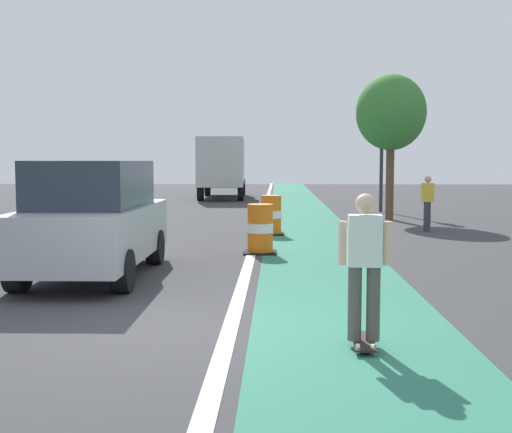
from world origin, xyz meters
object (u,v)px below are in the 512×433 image
Objects in this scene: traffic_barrel_front at (260,229)px; pedestrian_crossing at (427,202)px; traffic_barrel_mid at (271,215)px; traffic_light_corner at (382,124)px; parked_suv_nearest at (94,218)px; street_tree_sidewalk at (391,113)px; delivery_truck_down_block at (223,164)px; skateboarder_on_lane at (364,265)px.

pedestrian_crossing is (4.70, 4.69, 0.33)m from traffic_barrel_front.
traffic_light_corner reaches higher than traffic_barrel_mid.
parked_suv_nearest is 0.92× the size of street_tree_sidewalk.
traffic_barrel_front is at bearing -83.03° from delivery_truck_down_block.
skateboarder_on_lane is at bearing -45.94° from parked_suv_nearest.
delivery_truck_down_block reaches higher than pedestrian_crossing.
traffic_light_corner is at bearing 64.11° from parked_suv_nearest.
pedestrian_crossing is at bearing 44.95° from traffic_barrel_front.
parked_suv_nearest is 13.85m from street_tree_sidewalk.
delivery_truck_down_block is at bearing 113.58° from pedestrian_crossing.
traffic_light_corner is (3.19, 19.48, 2.59)m from skateboarder_on_lane.
skateboarder_on_lane is at bearing -100.42° from street_tree_sidewalk.
delivery_truck_down_block reaches higher than parked_suv_nearest.
skateboarder_on_lane is at bearing -84.17° from traffic_barrel_mid.
delivery_truck_down_block is (-2.82, 17.71, 1.31)m from traffic_barrel_mid.
delivery_truck_down_block is 1.53× the size of street_tree_sidewalk.
parked_suv_nearest reaches higher than traffic_barrel_mid.
parked_suv_nearest is at bearing -134.30° from pedestrian_crossing.
traffic_barrel_mid is 0.22× the size of street_tree_sidewalk.
pedestrian_crossing is (7.54, 7.73, -0.17)m from parked_suv_nearest.
traffic_light_corner is (7.36, 15.17, 2.47)m from parked_suv_nearest.
traffic_light_corner is at bearing 85.82° from street_tree_sidewalk.
parked_suv_nearest is 0.91× the size of traffic_light_corner.
parked_suv_nearest is at bearing -121.49° from street_tree_sidewalk.
traffic_barrel_front is at bearing -116.46° from street_tree_sidewalk.
delivery_truck_down_block is 14.74m from street_tree_sidewalk.
street_tree_sidewalk reaches higher than pedestrian_crossing.
traffic_light_corner is (4.32, 8.38, 2.97)m from traffic_barrel_mid.
delivery_truck_down_block reaches higher than skateboarder_on_lane.
traffic_barrel_mid is 0.68× the size of pedestrian_crossing.
skateboarder_on_lane is 1.55× the size of traffic_barrel_mid.
skateboarder_on_lane is at bearing -82.18° from delivery_truck_down_block.
traffic_light_corner is (7.14, -9.33, 1.65)m from delivery_truck_down_block.
delivery_truck_down_block is at bearing 118.07° from street_tree_sidewalk.
parked_suv_nearest is 2.87× the size of pedestrian_crossing.
skateboarder_on_lane is at bearing -99.29° from traffic_light_corner.
parked_suv_nearest reaches higher than pedestrian_crossing.
street_tree_sidewalk is at bearing 49.83° from traffic_barrel_mid.
parked_suv_nearest is at bearing -133.10° from traffic_barrel_front.
traffic_light_corner reaches higher than parked_suv_nearest.
street_tree_sidewalk reaches higher than parked_suv_nearest.
traffic_barrel_front is 10.06m from street_tree_sidewalk.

